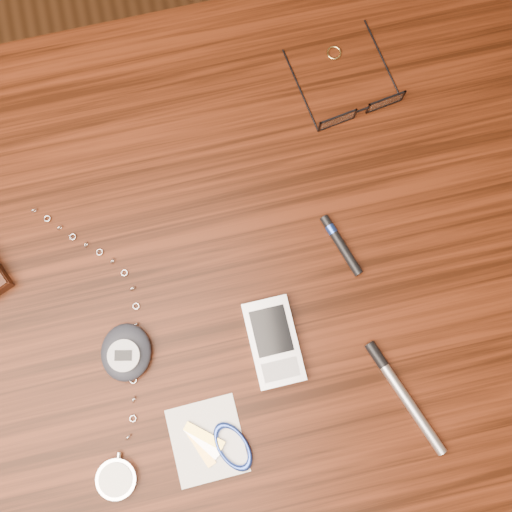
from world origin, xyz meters
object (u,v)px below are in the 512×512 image
object	(u,v)px
pocket_watch	(116,466)
notepad_keys	(221,444)
desk	(234,281)
pda_phone	(274,342)
pedometer	(126,352)
silver_pen	(399,389)
eyeglasses	(359,107)

from	to	relation	value
pocket_watch	notepad_keys	bearing A→B (deg)	-1.65
desk	pda_phone	distance (m)	0.15
pocket_watch	pedometer	distance (m)	0.13
notepad_keys	silver_pen	xyz separation A→B (m)	(0.21, 0.01, 0.00)
desk	pda_phone	xyz separation A→B (m)	(0.03, -0.10, 0.11)
pocket_watch	notepad_keys	world-z (taller)	pocket_watch
pda_phone	notepad_keys	distance (m)	0.13
pda_phone	notepad_keys	size ratio (longest dim) A/B	1.02
pedometer	notepad_keys	bearing A→B (deg)	-55.91
notepad_keys	eyeglasses	bearing A→B (deg)	54.58
desk	pocket_watch	distance (m)	0.28
pedometer	silver_pen	size ratio (longest dim) A/B	0.55
pda_phone	silver_pen	bearing A→B (deg)	-33.08
desk	notepad_keys	size ratio (longest dim) A/B	10.02
pedometer	notepad_keys	world-z (taller)	pedometer
pda_phone	pedometer	bearing A→B (deg)	171.25
pocket_watch	desk	bearing A→B (deg)	47.89
notepad_keys	pda_phone	bearing A→B (deg)	49.21
silver_pen	pocket_watch	bearing A→B (deg)	-178.10
pocket_watch	eyeglasses	bearing A→B (deg)	43.45
eyeglasses	pedometer	size ratio (longest dim) A/B	1.73
pocket_watch	silver_pen	xyz separation A→B (m)	(0.33, 0.01, -0.00)
desk	eyeglasses	world-z (taller)	eyeglasses
eyeglasses	pedometer	xyz separation A→B (m)	(-0.34, -0.23, 0.00)
pedometer	notepad_keys	distance (m)	0.15
desk	pedometer	world-z (taller)	pedometer
eyeglasses	silver_pen	world-z (taller)	eyeglasses
eyeglasses	pocket_watch	size ratio (longest dim) A/B	0.38
desk	pda_phone	size ratio (longest dim) A/B	9.87
pocket_watch	pda_phone	size ratio (longest dim) A/B	3.47
notepad_keys	pedometer	bearing A→B (deg)	124.09
pda_phone	pedometer	xyz separation A→B (m)	(-0.17, 0.03, 0.00)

